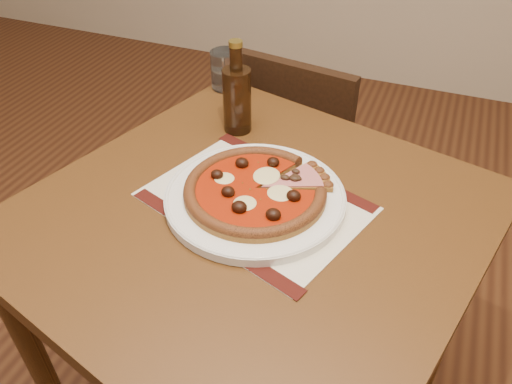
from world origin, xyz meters
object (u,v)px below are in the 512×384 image
table (252,249)px  plate (255,197)px  pizza (255,189)px  water_glass (226,70)px  bottle (237,97)px  chair_far (300,153)px

table → plate: 0.12m
plate → pizza: bearing=-140.0°
water_glass → bottle: 0.22m
pizza → bottle: bearing=120.5°
table → bottle: bottle is taller
table → bottle: (-0.14, 0.26, 0.19)m
table → water_glass: water_glass is taller
water_glass → chair_far: bearing=48.6°
table → pizza: (-0.00, 0.03, 0.13)m
table → chair_far: bearing=98.2°
table → water_glass: (-0.25, 0.44, 0.15)m
plate → bottle: (-0.14, 0.23, 0.07)m
plate → pizza: (-0.00, -0.00, 0.02)m
chair_far → plate: size_ratio=2.33×
chair_far → pizza: bearing=107.2°
plate → chair_far: bearing=98.1°
chair_far → plate: chair_far is taller
pizza → water_glass: 0.48m
table → chair_far: 0.66m
plate → pizza: 0.02m
table → pizza: 0.13m
bottle → chair_far: bearing=82.2°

